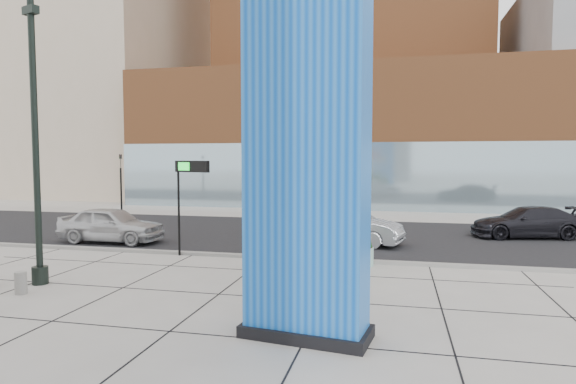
% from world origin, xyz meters
% --- Properties ---
extents(ground, '(160.00, 160.00, 0.00)m').
position_xyz_m(ground, '(0.00, 0.00, 0.00)').
color(ground, '#9E9991').
rests_on(ground, ground).
extents(street_asphalt, '(80.00, 12.00, 0.02)m').
position_xyz_m(street_asphalt, '(0.00, 10.00, 0.01)').
color(street_asphalt, black).
rests_on(street_asphalt, ground).
extents(curb_edge, '(80.00, 0.30, 0.12)m').
position_xyz_m(curb_edge, '(0.00, 4.00, 0.06)').
color(curb_edge, gray).
rests_on(curb_edge, ground).
extents(tower_podium, '(34.00, 10.00, 11.00)m').
position_xyz_m(tower_podium, '(1.00, 27.00, 5.50)').
color(tower_podium, '#9B572D').
rests_on(tower_podium, ground).
extents(tower_glass_front, '(34.00, 0.60, 5.00)m').
position_xyz_m(tower_glass_front, '(1.00, 22.20, 2.50)').
color(tower_glass_front, '#8CA5B2').
rests_on(tower_glass_front, ground).
extents(building_beige_left, '(18.00, 20.00, 34.00)m').
position_xyz_m(building_beige_left, '(-26.00, 34.00, 17.00)').
color(building_beige_left, tan).
rests_on(building_beige_left, ground).
extents(blue_pylon, '(2.87, 1.60, 9.09)m').
position_xyz_m(blue_pylon, '(4.00, -3.64, 4.39)').
color(blue_pylon, blue).
rests_on(blue_pylon, ground).
extents(lamp_post, '(0.58, 0.47, 8.57)m').
position_xyz_m(lamp_post, '(-4.71, -1.15, 3.51)').
color(lamp_post, black).
rests_on(lamp_post, ground).
extents(public_art_sculpture, '(2.63, 2.05, 5.35)m').
position_xyz_m(public_art_sculpture, '(3.52, 0.46, 1.40)').
color(public_art_sculpture, '#ADB0B2').
rests_on(public_art_sculpture, ground).
extents(concrete_bollard, '(0.32, 0.32, 0.63)m').
position_xyz_m(concrete_bollard, '(-4.45, -2.21, 0.32)').
color(concrete_bollard, gray).
rests_on(concrete_bollard, ground).
extents(overhead_street_sign, '(1.67, 0.86, 3.73)m').
position_xyz_m(overhead_street_sign, '(-1.85, 3.80, 3.21)').
color(overhead_street_sign, black).
rests_on(overhead_street_sign, ground).
extents(round_planter_east, '(0.94, 0.94, 2.36)m').
position_xyz_m(round_planter_east, '(4.60, 3.60, 1.12)').
color(round_planter_east, '#94C7BC').
rests_on(round_planter_east, ground).
extents(round_planter_mid, '(1.09, 1.09, 2.73)m').
position_xyz_m(round_planter_mid, '(3.20, 3.21, 1.29)').
color(round_planter_mid, '#94C7BC').
rests_on(round_planter_mid, ground).
extents(round_planter_west, '(1.12, 1.12, 2.81)m').
position_xyz_m(round_planter_west, '(3.80, 2.96, 1.33)').
color(round_planter_west, '#94C7BC').
rests_on(round_planter_west, ground).
extents(car_white_west, '(4.77, 1.95, 1.62)m').
position_xyz_m(car_white_west, '(-6.79, 5.80, 0.81)').
color(car_white_west, silver).
rests_on(car_white_west, ground).
extents(car_silver_mid, '(5.04, 2.76, 1.58)m').
position_xyz_m(car_silver_mid, '(3.76, 7.76, 0.79)').
color(car_silver_mid, '#9EA0A5').
rests_on(car_silver_mid, ground).
extents(car_dark_east, '(5.46, 3.02, 1.50)m').
position_xyz_m(car_dark_east, '(11.96, 11.39, 0.75)').
color(car_dark_east, black).
rests_on(car_dark_east, ground).
extents(traffic_signal, '(0.15, 0.18, 4.10)m').
position_xyz_m(traffic_signal, '(-12.00, 15.00, 2.30)').
color(traffic_signal, black).
rests_on(traffic_signal, ground).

